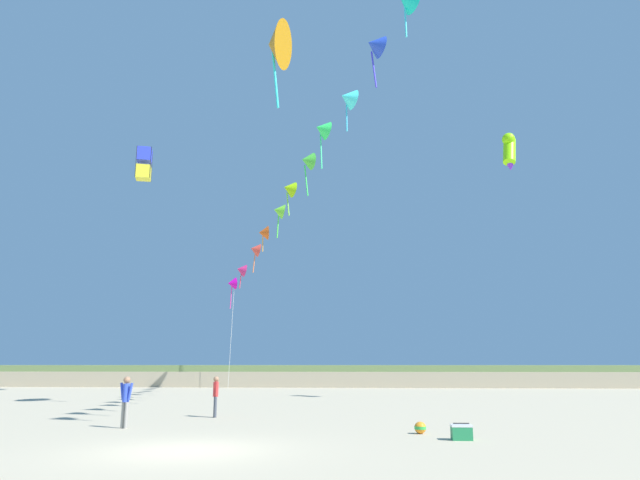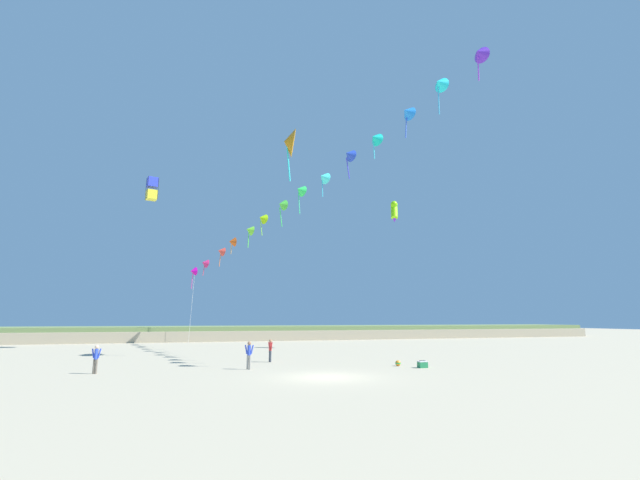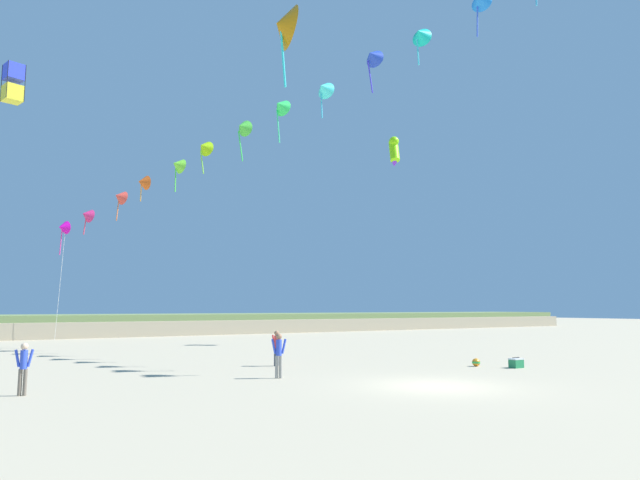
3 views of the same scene
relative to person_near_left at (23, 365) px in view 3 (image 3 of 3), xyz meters
The scene contains 11 objects.
ground_plane 13.16m from the person_near_left, 22.90° to the right, with size 240.00×240.00×0.00m, color tan.
dune_ridge 41.09m from the person_near_left, 72.88° to the left, with size 120.00×12.68×1.97m.
person_near_left is the anchor object (origin of this frame).
person_near_right 8.60m from the person_near_left, ahead, with size 0.56×0.33×1.67m.
person_mid_center 11.28m from the person_near_left, 19.37° to the left, with size 0.26×0.55×1.60m.
kite_banner_string 23.32m from the person_near_left, 41.91° to the left, with size 18.61×38.57×20.96m.
large_kite_low_lead 22.20m from the person_near_left, 27.98° to the left, with size 1.65×2.72×4.81m.
large_kite_mid_trail 26.28m from the person_near_left, 89.29° to the left, with size 1.34×1.34×2.47m.
large_kite_high_solo 31.84m from the person_near_left, 27.17° to the left, with size 1.20×1.43×2.35m.
beach_cooler 19.44m from the person_near_left, ahead, with size 0.58×0.41×0.46m.
beach_ball 18.30m from the person_near_left, ahead, with size 0.36×0.36×0.36m.
Camera 3 is at (-13.83, -14.62, 2.65)m, focal length 32.00 mm.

